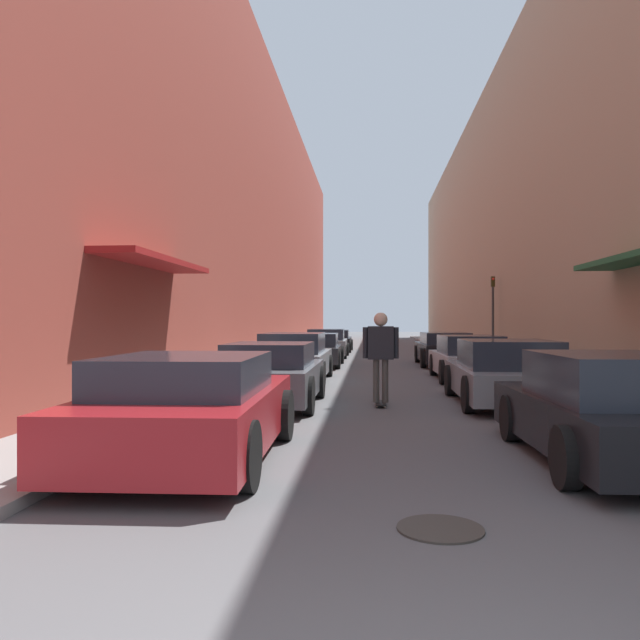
% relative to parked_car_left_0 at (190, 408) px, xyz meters
% --- Properties ---
extents(ground, '(133.40, 133.40, 0.00)m').
position_rel_parked_car_left_0_xyz_m(ground, '(2.53, 19.01, -0.63)').
color(ground, '#515154').
extents(curb_strip_left, '(1.80, 60.63, 0.12)m').
position_rel_parked_car_left_0_xyz_m(curb_strip_left, '(-1.83, 25.07, -0.57)').
color(curb_strip_left, gray).
rests_on(curb_strip_left, ground).
extents(curb_strip_right, '(1.80, 60.63, 0.12)m').
position_rel_parked_car_left_0_xyz_m(curb_strip_right, '(6.88, 25.07, -0.57)').
color(curb_strip_right, gray).
rests_on(curb_strip_right, ground).
extents(building_row_left, '(4.90, 60.63, 14.43)m').
position_rel_parked_car_left_0_xyz_m(building_row_left, '(-4.73, 25.07, 6.59)').
color(building_row_left, brown).
rests_on(building_row_left, ground).
extents(building_row_right, '(4.90, 60.63, 13.34)m').
position_rel_parked_car_left_0_xyz_m(building_row_right, '(9.78, 25.07, 6.04)').
color(building_row_right, tan).
rests_on(building_row_right, ground).
extents(parked_car_left_0, '(2.08, 4.32, 1.27)m').
position_rel_parked_car_left_0_xyz_m(parked_car_left_0, '(0.00, 0.00, 0.00)').
color(parked_car_left_0, maroon).
rests_on(parked_car_left_0, ground).
extents(parked_car_left_1, '(1.91, 3.98, 1.24)m').
position_rel_parked_car_left_0_xyz_m(parked_car_left_1, '(0.18, 4.88, -0.02)').
color(parked_car_left_1, '#515459').
rests_on(parked_car_left_1, ground).
extents(parked_car_left_2, '(1.94, 4.58, 1.34)m').
position_rel_parked_car_left_0_xyz_m(parked_car_left_2, '(0.01, 9.87, 0.01)').
color(parked_car_left_2, gray).
rests_on(parked_car_left_2, ground).
extents(parked_car_left_3, '(1.95, 4.38, 1.21)m').
position_rel_parked_car_left_0_xyz_m(parked_car_left_3, '(0.10, 15.55, -0.04)').
color(parked_car_left_3, '#232326').
rests_on(parked_car_left_3, ground).
extents(parked_car_left_4, '(1.93, 4.21, 1.29)m').
position_rel_parked_car_left_0_xyz_m(parked_car_left_4, '(0.10, 21.15, -0.01)').
color(parked_car_left_4, gray).
rests_on(parked_car_left_4, ground).
extents(parked_car_left_5, '(1.85, 4.65, 1.17)m').
position_rel_parked_car_left_0_xyz_m(parked_car_left_5, '(0.17, 26.47, -0.06)').
color(parked_car_left_5, black).
rests_on(parked_car_left_5, ground).
extents(parked_car_right_0, '(1.97, 4.11, 1.30)m').
position_rel_parked_car_left_0_xyz_m(parked_car_right_0, '(4.98, 0.28, -0.01)').
color(parked_car_right_0, black).
rests_on(parked_car_right_0, ground).
extents(parked_car_right_1, '(2.06, 4.29, 1.29)m').
position_rel_parked_car_left_0_xyz_m(parked_car_right_1, '(4.85, 5.45, -0.01)').
color(parked_car_right_1, gray).
rests_on(parked_car_right_1, ground).
extents(parked_car_right_2, '(1.91, 4.39, 1.26)m').
position_rel_parked_car_left_0_xyz_m(parked_car_right_2, '(4.90, 10.57, -0.02)').
color(parked_car_right_2, '#B7B7BC').
rests_on(parked_car_right_2, ground).
extents(parked_car_right_3, '(1.98, 4.72, 1.23)m').
position_rel_parked_car_left_0_xyz_m(parked_car_right_3, '(4.88, 16.37, -0.02)').
color(parked_car_right_3, black).
rests_on(parked_car_right_3, ground).
extents(skateboarder, '(0.71, 0.78, 1.84)m').
position_rel_parked_car_left_0_xyz_m(skateboarder, '(2.34, 4.99, 0.51)').
color(skateboarder, black).
rests_on(skateboarder, ground).
extents(manhole_cover, '(0.70, 0.70, 0.02)m').
position_rel_parked_car_left_0_xyz_m(manhole_cover, '(2.71, -2.22, -0.62)').
color(manhole_cover, '#332D28').
rests_on(manhole_cover, ground).
extents(traffic_light, '(0.16, 0.22, 3.49)m').
position_rel_parked_car_left_0_xyz_m(traffic_light, '(7.45, 20.49, 1.65)').
color(traffic_light, '#2D2D2D').
rests_on(traffic_light, curb_strip_right).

